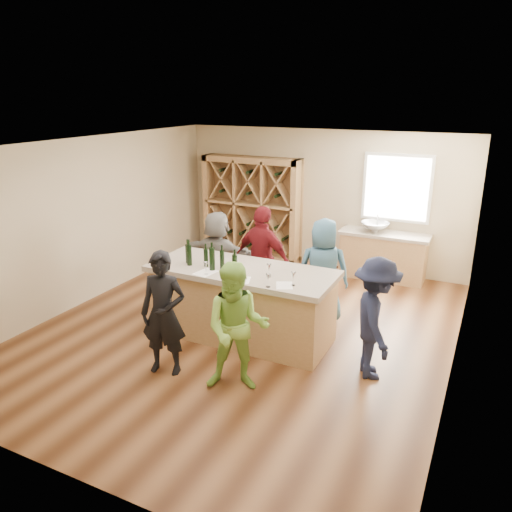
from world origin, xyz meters
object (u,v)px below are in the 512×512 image
at_px(person_far_right, 323,271).
at_px(wine_bottle_b, 189,255).
at_px(wine_rack, 252,208).
at_px(person_far_left, 218,256).
at_px(person_far_mid, 263,260).
at_px(sink, 375,227).
at_px(wine_bottle_d, 212,259).
at_px(wine_bottle_a, 188,254).
at_px(wine_bottle_f, 235,265).
at_px(wine_bottle_c, 206,258).
at_px(person_near_right, 237,328).
at_px(person_near_left, 164,314).
at_px(tasting_counter_base, 242,305).
at_px(person_server, 375,319).
at_px(wine_bottle_e, 222,260).

bearing_deg(person_far_right, wine_bottle_b, 17.35).
xyz_separation_m(wine_rack, person_far_left, (0.53, -2.39, -0.31)).
distance_m(person_far_mid, person_far_left, 0.93).
bearing_deg(sink, wine_bottle_d, -111.97).
distance_m(wine_bottle_a, person_far_left, 1.31).
xyz_separation_m(person_far_left, wine_bottle_f, (1.09, -1.39, 0.44)).
relative_size(wine_bottle_b, wine_bottle_f, 1.02).
height_order(wine_bottle_c, person_near_right, person_near_right).
bearing_deg(wine_rack, wine_bottle_a, -78.40).
height_order(wine_rack, wine_bottle_f, wine_rack).
distance_m(wine_bottle_c, person_near_right, 1.59).
bearing_deg(person_near_left, tasting_counter_base, 57.32).
bearing_deg(person_near_left, person_near_right, -10.12).
bearing_deg(wine_bottle_f, person_near_right, -60.49).
distance_m(wine_rack, wine_bottle_d, 3.92).
height_order(sink, wine_bottle_f, wine_bottle_f).
xyz_separation_m(person_far_mid, wine_bottle_f, (0.17, -1.28, 0.34)).
bearing_deg(wine_bottle_f, person_server, 2.31).
relative_size(wine_bottle_e, person_server, 0.17).
bearing_deg(person_near_right, wine_bottle_f, 97.61).
height_order(wine_rack, person_far_right, wine_rack).
relative_size(person_near_right, person_server, 1.02).
xyz_separation_m(sink, wine_bottle_a, (-1.96, -3.54, 0.21)).
distance_m(sink, person_near_right, 4.68).
bearing_deg(wine_bottle_f, person_far_mid, 97.74).
xyz_separation_m(wine_rack, wine_bottle_f, (1.62, -3.78, 0.13)).
bearing_deg(person_server, wine_bottle_d, 66.66).
xyz_separation_m(wine_bottle_d, person_far_left, (-0.69, 1.33, -0.45)).
relative_size(wine_rack, wine_bottle_e, 8.14).
height_order(wine_bottle_d, wine_bottle_e, wine_bottle_d).
xyz_separation_m(person_near_right, person_server, (1.42, 1.02, -0.02)).
xyz_separation_m(wine_bottle_d, wine_bottle_e, (0.10, 0.12, -0.03)).
height_order(wine_bottle_b, wine_bottle_d, wine_bottle_d).
relative_size(sink, person_far_mid, 0.30).
xyz_separation_m(tasting_counter_base, wine_bottle_a, (-0.83, -0.13, 0.72)).
distance_m(person_near_left, person_far_left, 2.47).
height_order(person_near_left, person_near_right, person_near_left).
distance_m(wine_bottle_d, wine_bottle_f, 0.40).
distance_m(wine_rack, person_far_right, 3.46).
relative_size(wine_bottle_a, wine_bottle_f, 0.94).
bearing_deg(person_near_right, person_far_right, 60.59).
xyz_separation_m(wine_bottle_c, wine_bottle_d, (0.16, -0.10, 0.03)).
bearing_deg(wine_bottle_c, tasting_counter_base, 16.22).
distance_m(person_near_left, person_far_mid, 2.31).
xyz_separation_m(person_server, person_far_mid, (-2.13, 1.20, 0.09)).
xyz_separation_m(wine_bottle_a, person_far_mid, (0.71, 1.11, -0.33)).
height_order(sink, person_far_left, person_far_left).
relative_size(tasting_counter_base, person_far_left, 1.64).
bearing_deg(person_server, person_near_left, 90.04).
distance_m(sink, person_near_left, 4.97).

